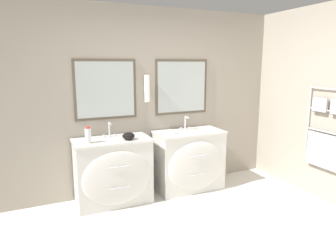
{
  "coord_description": "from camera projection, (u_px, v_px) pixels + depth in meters",
  "views": [
    {
      "loc": [
        -1.42,
        -2.13,
        1.82
      ],
      "look_at": [
        0.1,
        1.3,
        1.12
      ],
      "focal_mm": 32.0,
      "sensor_mm": 36.0,
      "label": 1
    }
  ],
  "objects": [
    {
      "name": "wall_back",
      "position": [
        145.0,
        101.0,
        4.27
      ],
      "size": [
        5.7,
        0.15,
        2.6
      ],
      "color": "#9E9384",
      "rests_on": "ground_plane"
    },
    {
      "name": "amenity_bowl",
      "position": [
        129.0,
        136.0,
        3.82
      ],
      "size": [
        0.16,
        0.16,
        0.1
      ],
      "color": "black",
      "rests_on": "vanity_left"
    },
    {
      "name": "soap_dish",
      "position": [
        174.0,
        133.0,
        4.11
      ],
      "size": [
        0.09,
        0.06,
        0.04
      ],
      "color": "white",
      "rests_on": "vanity_right"
    },
    {
      "name": "wall_right",
      "position": [
        312.0,
        103.0,
        4.14
      ],
      "size": [
        0.13,
        3.79,
        2.6
      ],
      "color": "#9E9384",
      "rests_on": "ground_plane"
    },
    {
      "name": "vanity_left",
      "position": [
        114.0,
        171.0,
        3.91
      ],
      "size": [
        0.99,
        0.56,
        0.87
      ],
      "color": "silver",
      "rests_on": "ground_plane"
    },
    {
      "name": "faucet_left",
      "position": [
        110.0,
        130.0,
        3.95
      ],
      "size": [
        0.17,
        0.12,
        0.2
      ],
      "color": "silver",
      "rests_on": "vanity_left"
    },
    {
      "name": "faucet_right",
      "position": [
        186.0,
        123.0,
        4.39
      ],
      "size": [
        0.17,
        0.12,
        0.2
      ],
      "color": "silver",
      "rests_on": "vanity_right"
    },
    {
      "name": "toiletry_bottle",
      "position": [
        88.0,
        135.0,
        3.64
      ],
      "size": [
        0.07,
        0.07,
        0.21
      ],
      "color": "silver",
      "rests_on": "vanity_left"
    },
    {
      "name": "vanity_right",
      "position": [
        190.0,
        160.0,
        4.35
      ],
      "size": [
        0.99,
        0.56,
        0.87
      ],
      "color": "silver",
      "rests_on": "ground_plane"
    }
  ]
}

